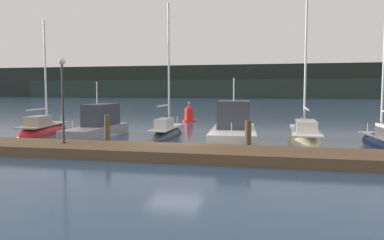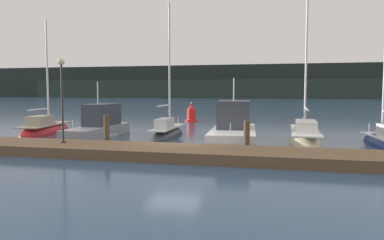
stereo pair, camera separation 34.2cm
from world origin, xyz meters
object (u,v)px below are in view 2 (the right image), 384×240
Objects in this scene: sailboat_berth_5 at (305,140)px; dock_lamppost at (62,86)px; sailboat_berth_1 at (45,132)px; motorboat_berth_2 at (99,131)px; motorboat_berth_4 at (233,135)px; sailboat_berth_3 at (167,135)px; channel_buoy at (191,114)px.

dock_lamppost is (-11.14, -5.92, 2.94)m from sailboat_berth_5.
sailboat_berth_1 is at bearing 177.46° from sailboat_berth_5.
sailboat_berth_1 is 9.21m from dock_lamppost.
motorboat_berth_2 is 12.32m from sailboat_berth_5.
sailboat_berth_5 is (3.88, 0.46, -0.26)m from motorboat_berth_4.
motorboat_berth_2 is 4.30m from sailboat_berth_3.
sailboat_berth_3 is 2.26× the size of dock_lamppost.
motorboat_berth_4 is at bearing -1.52° from motorboat_berth_2.
sailboat_berth_5 is at bearing 6.80° from motorboat_berth_4.
motorboat_berth_2 is at bearing -178.88° from sailboat_berth_5.
sailboat_berth_1 is 4.58× the size of channel_buoy.
motorboat_berth_2 is at bearing -12.44° from sailboat_berth_1.
sailboat_berth_3 is 4.38m from motorboat_berth_4.
sailboat_berth_5 is at bearing 27.97° from dock_lamppost.
channel_buoy is at bearing 84.63° from dock_lamppost.
sailboat_berth_1 is at bearing 130.19° from dock_lamppost.
channel_buoy is (2.88, 12.54, 0.30)m from motorboat_berth_2.
motorboat_berth_4 is at bearing -5.35° from sailboat_berth_1.
sailboat_berth_1 reaches higher than channel_buoy.
motorboat_berth_4 is (4.23, -1.12, 0.24)m from sailboat_berth_3.
motorboat_berth_2 is 0.75× the size of sailboat_berth_3.
sailboat_berth_5 reaches higher than channel_buoy.
channel_buoy is at bearing 57.59° from sailboat_berth_1.
sailboat_berth_5 is (8.11, -0.66, -0.02)m from sailboat_berth_3.
motorboat_berth_2 is (4.46, -0.98, 0.25)m from sailboat_berth_1.
sailboat_berth_3 is at bearing 175.35° from sailboat_berth_5.
dock_lamppost is at bearing -49.81° from sailboat_berth_1.
sailboat_berth_1 is 2.13× the size of dock_lamppost.
motorboat_berth_4 is 4.19× the size of channel_buoy.
channel_buoy is at bearing 127.49° from sailboat_berth_5.
sailboat_berth_5 is at bearing -52.51° from channel_buoy.
sailboat_berth_3 is (4.20, 0.90, -0.21)m from motorboat_berth_2.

